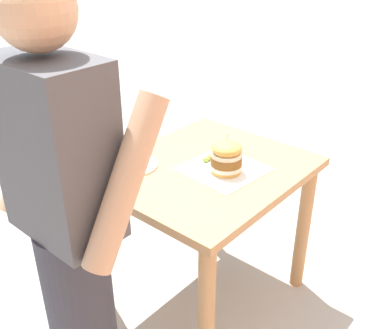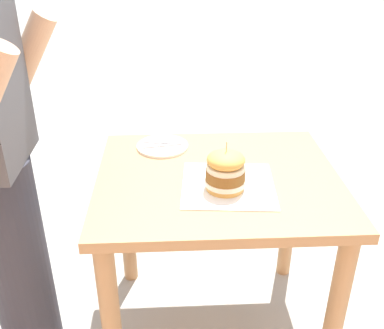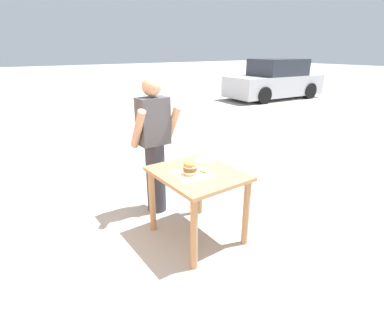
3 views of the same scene
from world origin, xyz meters
name	(u,v)px [view 3 (image 3 of 3)]	position (x,y,z in m)	size (l,w,h in m)	color
ground_plane	(197,236)	(0.00, 0.00, 0.00)	(80.00, 80.00, 0.00)	#ADAAA3
patio_table	(197,185)	(0.00, 0.00, 0.64)	(0.79, 0.93, 0.79)	tan
serving_paper	(193,174)	(-0.08, -0.03, 0.79)	(0.33, 0.33, 0.00)	white
sandwich	(190,167)	(-0.10, -0.01, 0.86)	(0.15, 0.15, 0.19)	gold
pickle_spear	(203,172)	(0.03, -0.06, 0.80)	(0.02, 0.02, 0.08)	#8EA83D
side_plate_with_forks	(204,160)	(0.26, 0.21, 0.79)	(0.22, 0.22, 0.02)	white
diner_across_table	(154,145)	(-0.07, 0.79, 0.88)	(0.55, 0.35, 1.69)	#33333D
parked_car_near_curb	(275,81)	(8.67, 6.24, 0.72)	(4.33, 2.10, 1.60)	silver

